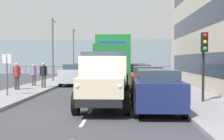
# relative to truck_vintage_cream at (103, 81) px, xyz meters

# --- Properties ---
(ground_plane) EXTENTS (80.00, 80.00, 0.00)m
(ground_plane) POSITION_rel_truck_vintage_cream_xyz_m (0.49, -8.55, -1.18)
(ground_plane) COLOR #38383D
(sidewalk_left) EXTENTS (2.79, 37.52, 0.15)m
(sidewalk_left) POSITION_rel_truck_vintage_cream_xyz_m (-4.51, -8.55, -1.10)
(sidewalk_left) COLOR gray
(sidewalk_left) RESTS_ON ground_plane
(sidewalk_right) EXTENTS (2.79, 37.52, 0.15)m
(sidewalk_right) POSITION_rel_truck_vintage_cream_xyz_m (5.49, -8.55, -1.10)
(sidewalk_right) COLOR gray
(sidewalk_right) RESTS_ON ground_plane
(road_centreline_markings) EXTENTS (0.12, 33.26, 0.01)m
(road_centreline_markings) POSITION_rel_truck_vintage_cream_xyz_m (0.49, -8.21, -1.17)
(road_centreline_markings) COLOR silver
(road_centreline_markings) RESTS_ON ground_plane
(sea_horizon) EXTENTS (80.00, 0.80, 5.00)m
(sea_horizon) POSITION_rel_truck_vintage_cream_xyz_m (0.49, -30.30, 1.32)
(sea_horizon) COLOR #84939E
(sea_horizon) RESTS_ON ground_plane
(seawall_railing) EXTENTS (28.08, 0.08, 1.20)m
(seawall_railing) POSITION_rel_truck_vintage_cream_xyz_m (0.49, -26.70, -0.26)
(seawall_railing) COLOR #4C5156
(seawall_railing) RESTS_ON ground_plane
(truck_vintage_cream) EXTENTS (2.17, 5.64, 2.43)m
(truck_vintage_cream) POSITION_rel_truck_vintage_cream_xyz_m (0.00, 0.00, 0.00)
(truck_vintage_cream) COLOR black
(truck_vintage_cream) RESTS_ON ground_plane
(lorry_cargo_green) EXTENTS (2.58, 8.20, 3.87)m
(lorry_cargo_green) POSITION_rel_truck_vintage_cream_xyz_m (-0.11, -9.94, 0.90)
(lorry_cargo_green) COLOR #1E7033
(lorry_cargo_green) RESTS_ON ground_plane
(car_navy_kerbside_near) EXTENTS (1.89, 4.05, 1.72)m
(car_navy_kerbside_near) POSITION_rel_truck_vintage_cream_xyz_m (-2.16, 0.68, -0.28)
(car_navy_kerbside_near) COLOR navy
(car_navy_kerbside_near) RESTS_ON ground_plane
(car_red_kerbside_1) EXTENTS (1.90, 4.31, 1.72)m
(car_red_kerbside_1) POSITION_rel_truck_vintage_cream_xyz_m (-2.16, -4.31, -0.28)
(car_red_kerbside_1) COLOR #B21E1E
(car_red_kerbside_1) RESTS_ON ground_plane
(car_black_kerbside_2) EXTENTS (1.75, 4.09, 1.72)m
(car_black_kerbside_2) POSITION_rel_truck_vintage_cream_xyz_m (-2.16, -10.05, -0.28)
(car_black_kerbside_2) COLOR black
(car_black_kerbside_2) RESTS_ON ground_plane
(car_teal_kerbside_3) EXTENTS (1.87, 4.45, 1.72)m
(car_teal_kerbside_3) POSITION_rel_truck_vintage_cream_xyz_m (-2.16, -15.22, -0.28)
(car_teal_kerbside_3) COLOR #1E6670
(car_teal_kerbside_3) RESTS_ON ground_plane
(car_silver_oppositeside_0) EXTENTS (1.92, 4.12, 1.72)m
(car_silver_oppositeside_0) POSITION_rel_truck_vintage_cream_xyz_m (3.15, -11.17, -0.28)
(car_silver_oppositeside_0) COLOR #B7BABF
(car_silver_oppositeside_0) RESTS_ON ground_plane
(car_grey_oppositeside_1) EXTENTS (1.83, 4.16, 1.72)m
(car_grey_oppositeside_1) POSITION_rel_truck_vintage_cream_xyz_m (3.15, -16.47, -0.28)
(car_grey_oppositeside_1) COLOR slate
(car_grey_oppositeside_1) RESTS_ON ground_plane
(car_maroon_oppositeside_2) EXTENTS (1.80, 4.06, 1.72)m
(car_maroon_oppositeside_2) POSITION_rel_truck_vintage_cream_xyz_m (3.15, -21.88, -0.28)
(car_maroon_oppositeside_2) COLOR maroon
(car_maroon_oppositeside_2) RESTS_ON ground_plane
(pedestrian_couple_a) EXTENTS (0.53, 0.34, 1.75)m
(pedestrian_couple_a) POSITION_rel_truck_vintage_cream_xyz_m (6.07, -6.28, 0.00)
(pedestrian_couple_a) COLOR #383342
(pedestrian_couple_a) RESTS_ON sidewalk_right
(pedestrian_couple_b) EXTENTS (0.53, 0.34, 1.74)m
(pedestrian_couple_b) POSITION_rel_truck_vintage_cream_xyz_m (4.72, -7.70, -0.00)
(pedestrian_couple_b) COLOR #4C473D
(pedestrian_couple_b) RESTS_ON sidewalk_right
(pedestrian_strolling) EXTENTS (0.53, 0.34, 1.63)m
(pedestrian_strolling) POSITION_rel_truck_vintage_cream_xyz_m (5.85, -9.12, -0.07)
(pedestrian_strolling) COLOR #4C473D
(pedestrian_strolling) RESTS_ON sidewalk_right
(traffic_light_near) EXTENTS (0.28, 0.41, 3.20)m
(traffic_light_near) POSITION_rel_truck_vintage_cream_xyz_m (-4.56, -1.29, 1.29)
(traffic_light_near) COLOR black
(traffic_light_near) RESTS_ON sidewalk_left
(lamp_post_promenade) EXTENTS (0.32, 1.14, 5.68)m
(lamp_post_promenade) POSITION_rel_truck_vintage_cream_xyz_m (5.55, -13.94, 2.41)
(lamp_post_promenade) COLOR #59595B
(lamp_post_promenade) RESTS_ON sidewalk_right
(lamp_post_far) EXTENTS (0.32, 1.14, 5.92)m
(lamp_post_far) POSITION_rel_truck_vintage_cream_xyz_m (5.57, -24.96, 2.53)
(lamp_post_far) COLOR #59595B
(lamp_post_far) RESTS_ON sidewalk_right
(street_sign) EXTENTS (0.50, 0.07, 2.25)m
(street_sign) POSITION_rel_truck_vintage_cream_xyz_m (5.48, -3.25, 0.50)
(street_sign) COLOR #4C4C4C
(street_sign) RESTS_ON sidewalk_right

